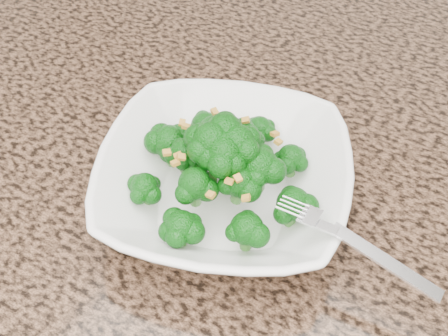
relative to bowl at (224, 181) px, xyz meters
The scene contains 6 objects.
cabinet 0.51m from the bowl, 114.75° to the left, with size 1.55×0.95×0.87m, color #342015.
granite_counter 0.13m from the bowl, 114.75° to the left, with size 1.64×1.04×0.03m, color brown.
bowl is the anchor object (origin of this frame).
broccoli_pile 0.06m from the bowl, behind, with size 0.22×0.22×0.06m, color #09500A, non-canonical shape.
garlic_topping 0.10m from the bowl, ahead, with size 0.13×0.13×0.01m, color gold, non-canonical shape.
fork 0.13m from the bowl, 13.49° to the right, with size 0.17×0.03×0.01m, color silver, non-canonical shape.
Camera 1 is at (0.24, -0.14, 1.36)m, focal length 45.00 mm.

